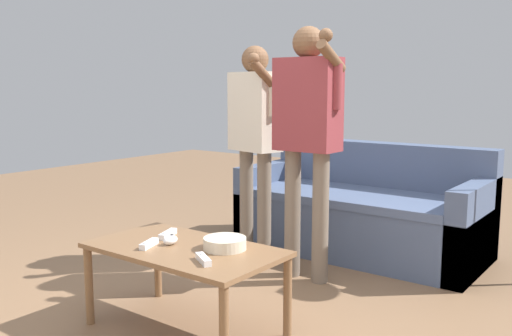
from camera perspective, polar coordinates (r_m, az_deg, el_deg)
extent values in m
plane|color=brown|center=(3.09, -1.80, -15.73)|extent=(12.00, 12.00, 0.00)
cube|color=#475675|center=(4.35, 10.67, -5.83)|extent=(1.82, 0.85, 0.41)
cube|color=#4D5D7E|center=(4.24, 10.34, -2.93)|extent=(1.54, 0.73, 0.06)
cube|color=#475675|center=(4.57, 12.67, 0.04)|extent=(1.82, 0.18, 0.41)
cube|color=#475675|center=(4.75, 1.55, -3.19)|extent=(0.14, 0.85, 0.62)
cube|color=#475675|center=(4.04, 21.52, -5.83)|extent=(0.14, 0.85, 0.62)
cube|color=brown|center=(2.88, -7.38, -8.32)|extent=(1.01, 0.56, 0.03)
cylinder|color=brown|center=(3.14, -16.85, -11.53)|extent=(0.04, 0.04, 0.42)
cylinder|color=brown|center=(2.49, -3.32, -16.53)|extent=(0.04, 0.04, 0.42)
cylinder|color=brown|center=(3.44, -10.10, -9.55)|extent=(0.04, 0.04, 0.42)
cylinder|color=brown|center=(2.86, 3.27, -13.18)|extent=(0.04, 0.04, 0.42)
cylinder|color=beige|center=(2.82, -3.23, -7.77)|extent=(0.22, 0.22, 0.06)
ellipsoid|color=white|center=(2.93, -8.81, -7.35)|extent=(0.06, 0.09, 0.05)
cylinder|color=#4C4C51|center=(2.93, -8.65, -6.80)|extent=(0.02, 0.02, 0.01)
cylinder|color=#756656|center=(3.70, 3.79, -4.68)|extent=(0.11, 0.11, 0.86)
cylinder|color=#756656|center=(3.59, 6.65, -5.12)|extent=(0.11, 0.11, 0.86)
cube|color=brown|center=(3.55, 5.35, 6.53)|extent=(0.41, 0.22, 0.59)
sphere|color=brown|center=(3.56, 5.44, 12.75)|extent=(0.20, 0.20, 0.20)
cylinder|color=brown|center=(3.66, 2.63, 6.19)|extent=(0.07, 0.07, 0.56)
cylinder|color=brown|center=(3.45, 8.28, 8.30)|extent=(0.07, 0.07, 0.28)
cylinder|color=brown|center=(3.39, 7.77, 11.29)|extent=(0.07, 0.28, 0.20)
sphere|color=brown|center=(3.34, 7.21, 13.43)|extent=(0.08, 0.08, 0.08)
cylinder|color=#756656|center=(4.11, -0.99, -3.67)|extent=(0.10, 0.10, 0.81)
cylinder|color=#756656|center=(3.96, 0.85, -4.14)|extent=(0.10, 0.10, 0.81)
cube|color=beige|center=(3.95, -0.09, 5.83)|extent=(0.42, 0.29, 0.56)
sphere|color=brown|center=(3.95, -0.09, 11.12)|extent=(0.19, 0.19, 0.19)
cylinder|color=brown|center=(4.10, -1.81, 5.56)|extent=(0.07, 0.07, 0.53)
cylinder|color=beige|center=(3.80, 1.77, 7.33)|extent=(0.07, 0.07, 0.26)
cylinder|color=brown|center=(3.74, 0.78, 9.64)|extent=(0.12, 0.25, 0.22)
sphere|color=brown|center=(3.69, -0.25, 11.21)|extent=(0.08, 0.08, 0.08)
cube|color=white|center=(2.91, -10.99, -7.69)|extent=(0.08, 0.15, 0.03)
cylinder|color=silver|center=(2.93, -10.75, -7.24)|extent=(0.01, 0.01, 0.00)
cube|color=silver|center=(2.87, -11.41, -7.59)|extent=(0.02, 0.02, 0.00)
cube|color=white|center=(2.62, -5.45, -9.35)|extent=(0.15, 0.11, 0.03)
cylinder|color=silver|center=(2.64, -5.62, -8.83)|extent=(0.01, 0.01, 0.00)
cube|color=silver|center=(2.58, -5.17, -9.29)|extent=(0.02, 0.02, 0.00)
cube|color=white|center=(3.08, -9.09, -6.74)|extent=(0.09, 0.17, 0.03)
cylinder|color=silver|center=(3.10, -8.86, -6.30)|extent=(0.01, 0.01, 0.00)
cube|color=silver|center=(3.03, -9.50, -6.66)|extent=(0.02, 0.02, 0.00)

